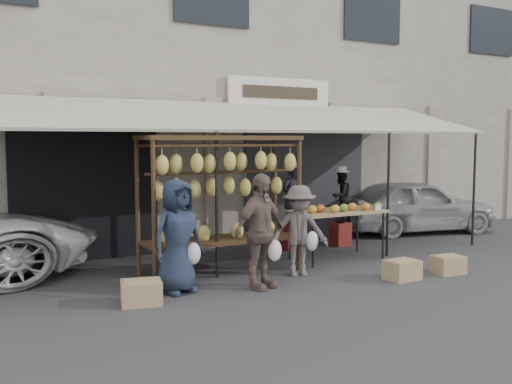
% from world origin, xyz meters
% --- Properties ---
extents(ground_plane, '(90.00, 90.00, 0.00)m').
position_xyz_m(ground_plane, '(0.00, 0.00, 0.00)').
color(ground_plane, '#2D2D30').
extents(shophouse, '(24.00, 6.15, 7.30)m').
position_xyz_m(shophouse, '(-0.00, 6.50, 3.65)').
color(shophouse, '#A9A293').
rests_on(shophouse, ground_plane).
extents(awning, '(10.00, 2.35, 2.92)m').
position_xyz_m(awning, '(0.01, 2.28, 2.57)').
color(awning, '#B9B59B').
rests_on(awning, ground_plane).
extents(banana_rack, '(2.60, 0.90, 2.24)m').
position_xyz_m(banana_rack, '(-0.83, 1.33, 1.57)').
color(banana_rack, '#47301C').
rests_on(banana_rack, ground_plane).
extents(produce_table, '(1.70, 0.90, 1.04)m').
position_xyz_m(produce_table, '(1.50, 1.32, 0.87)').
color(produce_table, tan).
rests_on(produce_table, ground_plane).
extents(vendor_left, '(0.50, 0.40, 1.19)m').
position_xyz_m(vendor_left, '(1.28, 2.59, 1.08)').
color(vendor_left, '#1E222E').
rests_on(vendor_left, stool_left).
extents(vendor_right, '(0.62, 0.55, 1.07)m').
position_xyz_m(vendor_right, '(2.39, 2.44, 1.02)').
color(vendor_right, black).
rests_on(vendor_right, stool_right).
extents(customer_left, '(0.90, 0.71, 1.62)m').
position_xyz_m(customer_left, '(-1.86, 0.61, 0.81)').
color(customer_left, '#1F2A3F').
rests_on(customer_left, ground_plane).
extents(customer_mid, '(1.07, 0.71, 1.69)m').
position_xyz_m(customer_mid, '(-0.73, 0.25, 0.84)').
color(customer_mid, '#6E5B51').
rests_on(customer_mid, ground_plane).
extents(customer_right, '(1.06, 0.82, 1.45)m').
position_xyz_m(customer_right, '(0.20, 0.63, 0.73)').
color(customer_right, '#5B514D').
rests_on(customer_right, ground_plane).
extents(stool_left, '(0.41, 0.41, 0.48)m').
position_xyz_m(stool_left, '(1.28, 2.59, 0.24)').
color(stool_left, maroon).
rests_on(stool_left, ground_plane).
extents(stool_right, '(0.41, 0.41, 0.48)m').
position_xyz_m(stool_right, '(2.39, 2.44, 0.24)').
color(stool_right, maroon).
rests_on(stool_right, ground_plane).
extents(crate_near_a, '(0.52, 0.41, 0.30)m').
position_xyz_m(crate_near_a, '(1.47, -0.36, 0.15)').
color(crate_near_a, tan).
rests_on(crate_near_a, ground_plane).
extents(crate_near_b, '(0.52, 0.42, 0.29)m').
position_xyz_m(crate_near_b, '(2.41, -0.42, 0.14)').
color(crate_near_b, tan).
rests_on(crate_near_b, ground_plane).
extents(crate_far, '(0.60, 0.51, 0.32)m').
position_xyz_m(crate_far, '(-2.50, 0.28, 0.16)').
color(crate_far, tan).
rests_on(crate_far, ground_plane).
extents(sedan, '(3.94, 2.24, 1.26)m').
position_xyz_m(sedan, '(4.92, 2.92, 0.63)').
color(sedan, '#A6A6AB').
rests_on(sedan, ground_plane).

